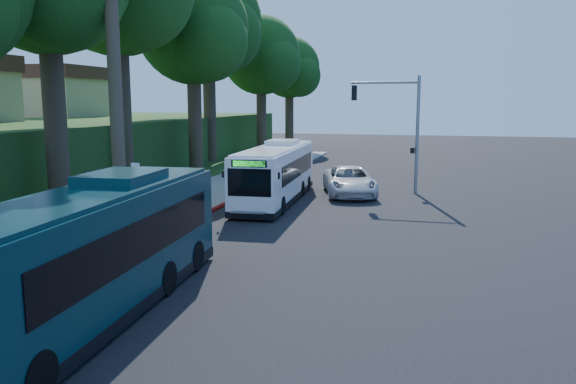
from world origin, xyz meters
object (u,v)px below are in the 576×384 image
(white_bus, at_px, (276,172))
(teal_bus, at_px, (89,253))
(pickup, at_px, (349,181))
(bus_shelter, at_px, (123,188))

(white_bus, relative_size, teal_bus, 0.93)
(white_bus, xyz_separation_m, pickup, (3.65, 3.08, -0.77))
(teal_bus, bearing_deg, bus_shelter, 112.87)
(pickup, bearing_deg, bus_shelter, -140.74)
(white_bus, bearing_deg, bus_shelter, -121.57)
(bus_shelter, distance_m, pickup, 14.08)
(bus_shelter, relative_size, white_bus, 0.29)
(bus_shelter, bearing_deg, white_bus, 60.95)
(bus_shelter, xyz_separation_m, pickup, (8.26, 11.37, -0.97))
(white_bus, xyz_separation_m, teal_bus, (-0.08, -17.64, 0.13))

